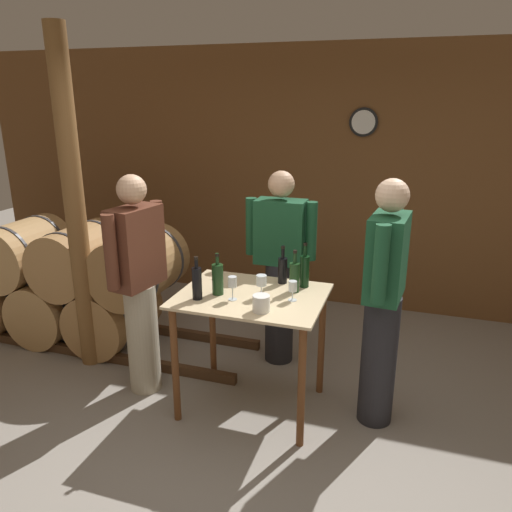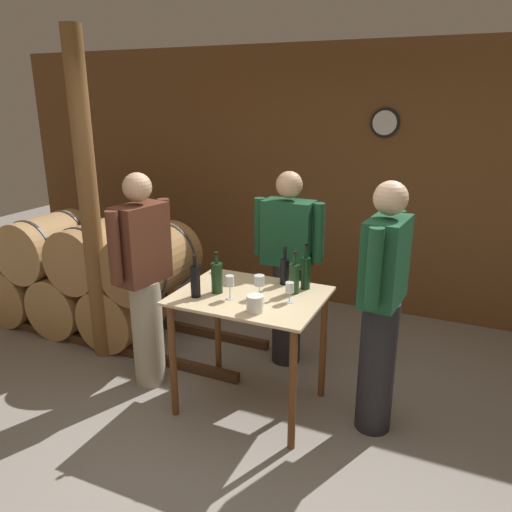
{
  "view_description": "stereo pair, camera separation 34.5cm",
  "coord_description": "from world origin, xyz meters",
  "views": [
    {
      "loc": [
        0.9,
        -2.5,
        2.19
      ],
      "look_at": [
        -0.13,
        0.62,
        1.13
      ],
      "focal_mm": 35.0,
      "sensor_mm": 36.0,
      "label": 1
    },
    {
      "loc": [
        1.22,
        -2.38,
        2.19
      ],
      "look_at": [
        -0.13,
        0.62,
        1.13
      ],
      "focal_mm": 35.0,
      "sensor_mm": 36.0,
      "label": 2
    }
  ],
  "objects": [
    {
      "name": "wine_glass_near_right",
      "position": [
        0.16,
        0.51,
        0.98
      ],
      "size": [
        0.06,
        0.06,
        0.14
      ],
      "color": "silver",
      "rests_on": "tasting_table"
    },
    {
      "name": "person_host",
      "position": [
        -0.13,
        1.24,
        0.86
      ],
      "size": [
        0.59,
        0.24,
        1.64
      ],
      "color": "#232328",
      "rests_on": "ground_plane"
    },
    {
      "name": "wine_bottle_left",
      "position": [
        -0.36,
        0.46,
        0.99
      ],
      "size": [
        0.08,
        0.08,
        0.29
      ],
      "color": "#193819",
      "rests_on": "tasting_table"
    },
    {
      "name": "wine_bottle_right",
      "position": [
        0.13,
        0.67,
        0.99
      ],
      "size": [
        0.07,
        0.07,
        0.3
      ],
      "color": "#193819",
      "rests_on": "tasting_table"
    },
    {
      "name": "wine_glass_near_center",
      "position": [
        -0.06,
        0.51,
        1.0
      ],
      "size": [
        0.07,
        0.07,
        0.16
      ],
      "color": "silver",
      "rests_on": "tasting_table"
    },
    {
      "name": "tasting_table",
      "position": [
        -0.13,
        0.52,
        0.71
      ],
      "size": [
        1.01,
        0.77,
        0.88
      ],
      "color": "beige",
      "rests_on": "ground_plane"
    },
    {
      "name": "wooden_post",
      "position": [
        -1.65,
        0.69,
        1.35
      ],
      "size": [
        0.16,
        0.16,
        2.7
      ],
      "color": "brown",
      "rests_on": "ground_plane"
    },
    {
      "name": "wine_glass_near_left",
      "position": [
        -0.22,
        0.4,
        1.0
      ],
      "size": [
        0.06,
        0.06,
        0.17
      ],
      "color": "silver",
      "rests_on": "tasting_table"
    },
    {
      "name": "back_wall",
      "position": [
        0.0,
        2.68,
        1.35
      ],
      "size": [
        8.4,
        0.08,
        2.7
      ],
      "color": "brown",
      "rests_on": "ground_plane"
    },
    {
      "name": "wine_bottle_far_left",
      "position": [
        -0.45,
        0.33,
        1.0
      ],
      "size": [
        0.07,
        0.07,
        0.3
      ],
      "color": "black",
      "rests_on": "tasting_table"
    },
    {
      "name": "ground_plane",
      "position": [
        0.0,
        0.0,
        0.0
      ],
      "size": [
        14.0,
        14.0,
        0.0
      ],
      "primitive_type": "plane",
      "color": "gray"
    },
    {
      "name": "ice_bucket",
      "position": [
        0.02,
        0.27,
        0.94
      ],
      "size": [
        0.11,
        0.11,
        0.11
      ],
      "color": "white",
      "rests_on": "tasting_table"
    },
    {
      "name": "barrel_rack",
      "position": [
        -2.1,
        1.04,
        0.53
      ],
      "size": [
        3.83,
        0.75,
        1.11
      ],
      "color": "#4C331E",
      "rests_on": "ground_plane"
    },
    {
      "name": "wine_bottle_center",
      "position": [
        0.01,
        0.81,
        0.99
      ],
      "size": [
        0.07,
        0.07,
        0.28
      ],
      "color": "black",
      "rests_on": "tasting_table"
    },
    {
      "name": "wine_bottle_far_right",
      "position": [
        0.18,
        0.79,
        1.01
      ],
      "size": [
        0.07,
        0.07,
        0.33
      ],
      "color": "black",
      "rests_on": "tasting_table"
    },
    {
      "name": "person_visitor_with_scarf",
      "position": [
        0.75,
        0.63,
        0.91
      ],
      "size": [
        0.25,
        0.59,
        1.71
      ],
      "color": "#232328",
      "rests_on": "ground_plane"
    },
    {
      "name": "person_visitor_bearded",
      "position": [
        -0.99,
        0.48,
        0.89
      ],
      "size": [
        0.29,
        0.58,
        1.68
      ],
      "color": "#B7AD93",
      "rests_on": "ground_plane"
    }
  ]
}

